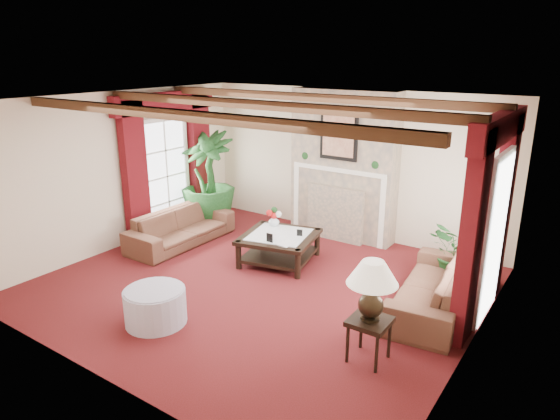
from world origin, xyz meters
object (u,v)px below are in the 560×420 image
Objects in this scene: sofa_right at (434,279)px; potted_palm at (209,200)px; coffee_table at (279,248)px; side_table at (369,339)px; ottoman at (155,306)px; sofa_left at (181,222)px.

potted_palm is (-4.80, 0.86, 0.10)m from sofa_right.
sofa_right is 1.94× the size of coffee_table.
side_table is at bearing -48.63° from coffee_table.
side_table is (2.39, -1.71, 0.02)m from coffee_table.
coffee_table is at bearing 85.60° from ottoman.
sofa_right is 3.67m from ottoman.
coffee_table is at bearing -98.83° from sofa_right.
sofa_left is 2.80m from ottoman.
side_table is 2.70m from ottoman.
sofa_left is 4.54m from side_table.
side_table is (4.60, -2.46, -0.27)m from potted_palm.
sofa_left is 1.06× the size of potted_palm.
coffee_table is (1.93, 0.32, -0.17)m from sofa_left.
side_table is at bearing 16.96° from ottoman.
sofa_left reaches higher than side_table.
ottoman is at bearing -107.39° from coffee_table.
sofa_left reaches higher than coffee_table.
side_table reaches higher than coffee_table.
sofa_right reaches higher than coffee_table.
side_table is (-0.21, -1.59, -0.17)m from sofa_right.
potted_palm is 2.34m from coffee_table.
coffee_table is 1.47× the size of ottoman.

